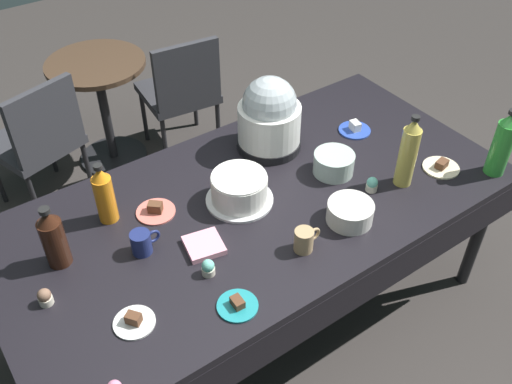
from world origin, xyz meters
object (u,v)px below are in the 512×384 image
Objects in this scene: soda_bottle_cola at (53,238)px; coffee_mug_tan at (304,240)px; dessert_plate_teal at (238,305)px; cupcake_lemon at (372,184)px; dessert_plate_cream at (441,167)px; glass_salad_bowl at (334,163)px; maroon_chair_left at (38,137)px; coffee_mug_navy at (142,242)px; dessert_plate_coral at (156,210)px; cupcake_berry at (208,268)px; frosted_layer_cake at (239,189)px; soda_bottle_lime_soda at (502,144)px; slow_cooker at (269,117)px; maroon_chair_right at (181,89)px; dessert_plate_cobalt at (355,129)px; soda_bottle_orange_juice at (104,195)px; dessert_plate_white at (134,321)px; cupcake_cocoa at (45,297)px; potluck_table at (256,212)px; ceramic_snack_bowl at (350,212)px; soda_bottle_ginger_ale at (408,153)px.

soda_bottle_cola is 0.93m from coffee_mug_tan.
coffee_mug_tan is (0.79, -0.48, -0.08)m from soda_bottle_cola.
dessert_plate_teal is 0.84m from cupcake_lemon.
glass_salad_bowl is at bearing 147.76° from dessert_plate_cream.
coffee_mug_navy is at bearing -89.70° from maroon_chair_left.
cupcake_berry is (0.00, -0.41, 0.02)m from dessert_plate_coral.
frosted_layer_cake is 0.89× the size of soda_bottle_lime_soda.
frosted_layer_cake is 1.46m from maroon_chair_left.
slow_cooker reaches higher than maroon_chair_right.
maroon_chair_right is (-0.30, 1.23, -0.27)m from dessert_plate_cobalt.
cupcake_lemon is 0.08× the size of maroon_chair_left.
soda_bottle_cola is (-0.25, -0.11, -0.00)m from soda_bottle_orange_juice.
coffee_mug_tan reaches higher than dessert_plate_cobalt.
soda_bottle_cola reaches higher than cupcake_berry.
dessert_plate_cream is 1.68m from soda_bottle_cola.
dessert_plate_white is 2.00m from maroon_chair_right.
maroon_chair_left is at bearing 134.65° from dessert_plate_cobalt.
cupcake_cocoa is (-0.54, 0.40, 0.02)m from dessert_plate_teal.
dessert_plate_teal is 1.97m from maroon_chair_right.
slow_cooker is 0.96m from dessert_plate_teal.
potluck_table is 18.30× the size of coffee_mug_navy.
coffee_mug_navy is 1.40m from maroon_chair_left.
coffee_mug_tan is at bearing -175.82° from ceramic_snack_bowl.
maroon_chair_right is at bearing 103.75° from dessert_plate_cobalt.
cupcake_lemon is at bearing -14.06° from coffee_mug_navy.
dessert_plate_teal is 1.19m from dessert_plate_cream.
soda_bottle_lime_soda is at bearing -24.78° from soda_bottle_orange_juice.
frosted_layer_cake reaches higher than cupcake_berry.
dessert_plate_teal is at bearing -132.73° from slow_cooker.
dessert_plate_cobalt is 1.76m from maroon_chair_left.
soda_bottle_lime_soda is at bearing -1.51° from dessert_plate_teal.
potluck_table is 2.59× the size of maroon_chair_right.
dessert_plate_coral is 0.44m from soda_bottle_cola.
glass_salad_bowl is 2.70× the size of cupcake_berry.
dessert_plate_coral is (-1.19, 0.48, 0.00)m from dessert_plate_cream.
maroon_chair_right is (0.77, 1.20, -0.27)m from dessert_plate_coral.
potluck_table is 32.59× the size of cupcake_lemon.
dessert_plate_white is (-0.94, 0.04, -0.03)m from ceramic_snack_bowl.
maroon_chair_right is at bearing 56.55° from dessert_plate_white.
soda_bottle_cola is 2.25× the size of coffee_mug_navy.
slow_cooker reaches higher than potluck_table.
cupcake_cocoa is at bearing -124.67° from soda_bottle_cola.
maroon_chair_left is (-0.53, 1.38, -0.20)m from potluck_table.
cupcake_lemon is at bearing -16.69° from soda_bottle_cola.
soda_bottle_ginger_ale reaches higher than maroon_chair_left.
cupcake_lemon is 1.63m from maroon_chair_right.
dessert_plate_teal is (-0.77, -0.38, -0.04)m from glass_salad_bowl.
coffee_mug_tan reaches higher than dessert_plate_cream.
dessert_plate_cream is at bearing 5.54° from dessert_plate_teal.
slow_cooker is at bearing 108.88° from cupcake_lemon.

